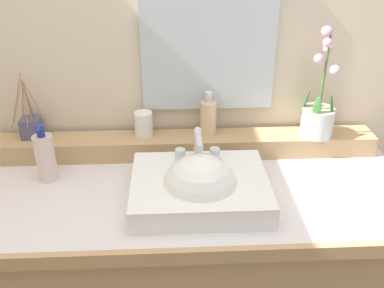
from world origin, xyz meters
name	(u,v)px	position (x,y,z in m)	size (l,w,h in m)	color
wall_back	(182,35)	(0.00, 0.40, 1.25)	(3.38, 0.20, 2.50)	beige
vanity_cabinet	(188,286)	(0.00, 0.00, 0.44)	(1.43, 0.59, 0.87)	tan
back_ledge	(185,145)	(0.00, 0.22, 0.90)	(1.35, 0.12, 0.07)	tan
sink_basin	(200,189)	(0.04, -0.06, 0.91)	(0.41, 0.33, 0.26)	white
potted_plant	(318,113)	(0.46, 0.21, 1.02)	(0.12, 0.11, 0.38)	silver
soap_dispenser	(208,116)	(0.08, 0.24, 1.01)	(0.06, 0.06, 0.16)	beige
tumbler_cup	(144,124)	(-0.14, 0.23, 0.98)	(0.06, 0.06, 0.09)	white
reed_diffuser	(31,127)	(-0.54, 0.24, 0.98)	(0.11, 0.09, 0.24)	#4D4B60
lotion_bottle	(45,157)	(-0.45, 0.08, 0.95)	(0.06, 0.07, 0.19)	beige
mirror	(209,36)	(0.08, 0.28, 1.28)	(0.45, 0.02, 0.51)	silver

